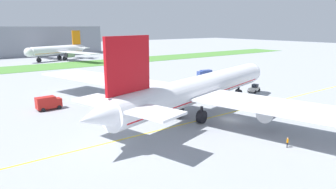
% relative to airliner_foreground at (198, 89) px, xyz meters
% --- Properties ---
extents(ground_plane, '(600.00, 600.00, 0.00)m').
position_rel_airliner_foreground_xyz_m(ground_plane, '(4.01, -5.62, -5.79)').
color(ground_plane, '#9399A0').
rests_on(ground_plane, ground).
extents(apron_taxi_line, '(280.00, 0.36, 0.01)m').
position_rel_airliner_foreground_xyz_m(apron_taxi_line, '(4.01, -2.05, -5.78)').
color(apron_taxi_line, yellow).
rests_on(apron_taxi_line, ground).
extents(grass_median_strip, '(320.00, 24.00, 0.10)m').
position_rel_airliner_foreground_xyz_m(grass_median_strip, '(4.01, 99.17, -5.74)').
color(grass_median_strip, '#4C8438').
rests_on(grass_median_strip, ground).
extents(airliner_foreground, '(56.85, 93.06, 17.04)m').
position_rel_airliner_foreground_xyz_m(airliner_foreground, '(0.00, 0.00, 0.00)').
color(airliner_foreground, white).
rests_on(airliner_foreground, ground).
extents(pushback_tug, '(6.07, 3.24, 2.17)m').
position_rel_airliner_foreground_xyz_m(pushback_tug, '(29.12, 8.19, -4.80)').
color(pushback_tug, white).
rests_on(pushback_tug, ground).
extents(ground_crew_wingwalker_port, '(0.61, 0.26, 1.73)m').
position_rel_airliner_foreground_xyz_m(ground_crew_wingwalker_port, '(13.29, 8.85, -4.73)').
color(ground_crew_wingwalker_port, black).
rests_on(ground_crew_wingwalker_port, ground).
extents(ground_crew_marshaller_front, '(0.34, 0.53, 1.56)m').
position_rel_airliner_foreground_xyz_m(ground_crew_marshaller_front, '(1.58, 9.81, -4.84)').
color(ground_crew_marshaller_front, black).
rests_on(ground_crew_marshaller_front, ground).
extents(ground_crew_wingwalker_starboard, '(0.54, 0.39, 1.65)m').
position_rel_airliner_foreground_xyz_m(ground_crew_wingwalker_starboard, '(0.21, -20.39, -4.79)').
color(ground_crew_wingwalker_starboard, black).
rests_on(ground_crew_wingwalker_starboard, ground).
extents(service_truck_baggage_loader, '(5.69, 3.00, 2.72)m').
position_rel_airliner_foreground_xyz_m(service_truck_baggage_loader, '(34.55, 34.38, -4.28)').
color(service_truck_baggage_loader, '#33478C').
rests_on(service_truck_baggage_loader, ground).
extents(service_truck_fuel_bowser, '(5.49, 2.75, 3.01)m').
position_rel_airliner_foreground_xyz_m(service_truck_fuel_bowser, '(-23.22, 23.96, -4.17)').
color(service_truck_fuel_bowser, '#B21E19').
rests_on(service_truck_fuel_bowser, ground).
extents(parked_airliner_far_centre, '(37.45, 57.94, 15.80)m').
position_rel_airliner_foreground_xyz_m(parked_airliner_far_centre, '(9.77, 122.68, -0.44)').
color(parked_airliner_far_centre, white).
rests_on(parked_airliner_far_centre, ground).
extents(terminal_building, '(91.90, 20.00, 18.00)m').
position_rel_airliner_foreground_xyz_m(terminal_building, '(0.65, 159.25, 3.21)').
color(terminal_building, gray).
rests_on(terminal_building, ground).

